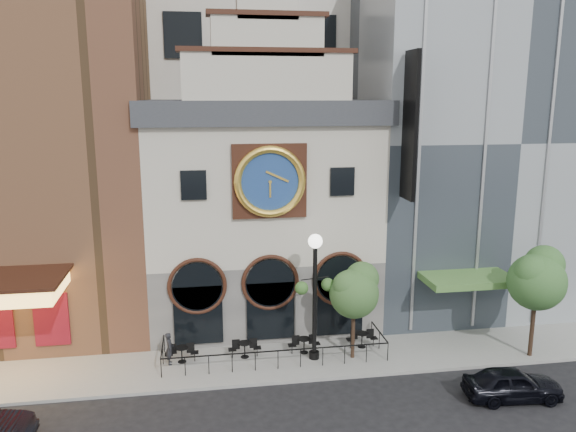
% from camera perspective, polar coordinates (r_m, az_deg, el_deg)
% --- Properties ---
extents(ground, '(120.00, 120.00, 0.00)m').
position_cam_1_polar(ground, '(26.03, -0.63, -16.75)').
color(ground, black).
rests_on(ground, ground).
extents(sidewalk, '(44.00, 5.00, 0.15)m').
position_cam_1_polar(sidewalk, '(28.19, -1.40, -14.19)').
color(sidewalk, gray).
rests_on(sidewalk, ground).
extents(clock_building, '(12.60, 8.78, 18.65)m').
position_cam_1_polar(clock_building, '(31.12, -2.77, 1.22)').
color(clock_building, '#605E5B').
rests_on(clock_building, ground).
extents(theater_building, '(14.00, 15.60, 25.00)m').
position_cam_1_polar(theater_building, '(33.93, -26.14, 10.98)').
color(theater_building, brown).
rests_on(theater_building, ground).
extents(retail_building, '(14.00, 14.40, 20.00)m').
position_cam_1_polar(retail_building, '(36.48, 17.70, 7.75)').
color(retail_building, gray).
rests_on(retail_building, ground).
extents(cafe_railing, '(10.60, 2.60, 0.90)m').
position_cam_1_polar(cafe_railing, '(27.96, -1.40, -13.22)').
color(cafe_railing, black).
rests_on(cafe_railing, sidewalk).
extents(bistro_0, '(1.58, 0.68, 0.90)m').
position_cam_1_polar(bistro_0, '(27.86, -10.74, -13.52)').
color(bistro_0, black).
rests_on(bistro_0, sidewalk).
extents(bistro_1, '(1.58, 0.68, 0.90)m').
position_cam_1_polar(bistro_1, '(27.93, -4.42, -13.26)').
color(bistro_1, black).
rests_on(bistro_1, sidewalk).
extents(bistro_2, '(1.58, 0.68, 0.90)m').
position_cam_1_polar(bistro_2, '(28.29, 1.64, -12.87)').
color(bistro_2, black).
rests_on(bistro_2, sidewalk).
extents(bistro_3, '(1.58, 0.68, 0.90)m').
position_cam_1_polar(bistro_3, '(29.11, 7.52, -12.23)').
color(bistro_3, black).
rests_on(bistro_3, sidewalk).
extents(car_right, '(4.20, 1.97, 1.39)m').
position_cam_1_polar(car_right, '(26.39, 21.86, -15.55)').
color(car_right, black).
rests_on(car_right, ground).
extents(pedestrian, '(0.41, 0.59, 1.56)m').
position_cam_1_polar(pedestrian, '(27.68, -11.95, -13.02)').
color(pedestrian, black).
rests_on(pedestrian, sidewalk).
extents(lamppost, '(1.94, 0.92, 6.18)m').
position_cam_1_polar(lamppost, '(26.52, 2.75, -6.80)').
color(lamppost, black).
rests_on(lamppost, sidewalk).
extents(tree_left, '(2.44, 2.35, 4.70)m').
position_cam_1_polar(tree_left, '(26.93, 6.80, -7.42)').
color(tree_left, '#382619').
rests_on(tree_left, sidewalk).
extents(tree_right, '(2.82, 2.72, 5.44)m').
position_cam_1_polar(tree_right, '(29.29, 24.02, -5.69)').
color(tree_right, '#382619').
rests_on(tree_right, sidewalk).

